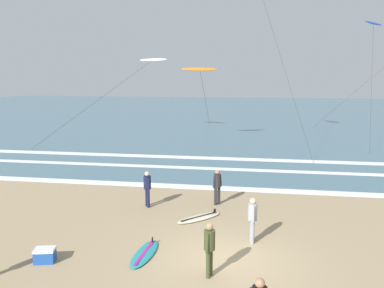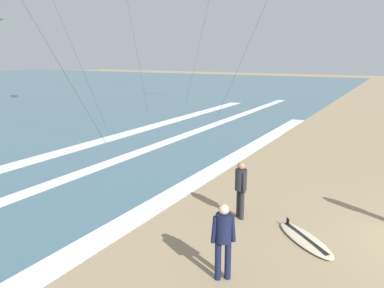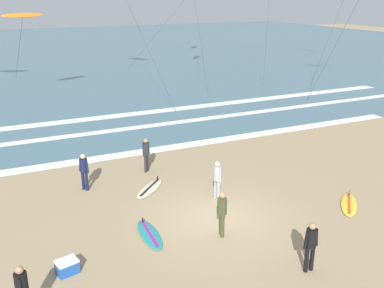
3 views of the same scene
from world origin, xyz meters
name	(u,v)px [view 3 (image 3 of 3)]	position (x,y,z in m)	size (l,w,h in m)	color
ground_plane	(217,219)	(0.00, 0.00, 0.00)	(160.00, 160.00, 0.00)	#9E8763
ocean_surface	(39,52)	(0.00, 52.50, 0.01)	(140.00, 90.00, 0.01)	#476B7A
wave_foam_shoreline	(109,157)	(-1.93, 7.90, 0.01)	(36.79, 0.85, 0.01)	white
wave_foam_mid_break	(107,131)	(-0.91, 12.18, 0.01)	(56.89, 0.70, 0.01)	white
wave_foam_outer_break	(129,114)	(1.41, 15.31, 0.01)	(44.03, 0.98, 0.01)	white
surfer_left_near	(22,288)	(-6.81, -2.60, 0.96)	(0.32, 0.51, 1.60)	black
surfer_foreground_main	(146,152)	(-0.81, 5.35, 0.96)	(0.41, 0.43, 1.60)	#232328
surfer_right_near	(84,169)	(-3.80, 4.54, 0.96)	(0.37, 0.47, 1.60)	#141938
surfer_background_far	(217,177)	(0.79, 1.46, 0.96)	(0.32, 0.52, 1.60)	gray
surfer_mid_group	(222,210)	(-0.39, -1.09, 0.96)	(0.32, 0.51, 1.60)	#384223
surfer_left_far	(311,243)	(0.99, -3.94, 0.96)	(0.51, 0.32, 1.60)	black
surfboard_left_pile	(150,234)	(-2.61, -0.06, 0.05)	(0.69, 2.13, 0.25)	teal
surfboard_foreground_flat	(150,188)	(-1.35, 3.44, 0.05)	(1.90, 1.92, 0.25)	beige
surfboard_near_water	(349,204)	(5.17, -1.23, 0.05)	(1.88, 1.94, 0.25)	yellow
kite_orange_far_left	(23,16)	(-4.04, 22.19, 6.27)	(3.25, 12.17, 6.53)	orange
cooler_box	(67,267)	(-5.52, -1.03, 0.22)	(0.70, 0.58, 0.44)	#1E4C9E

